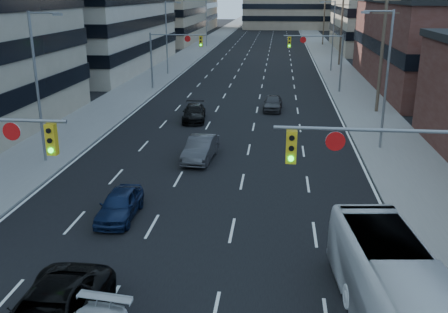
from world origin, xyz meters
The scene contains 22 objects.
road_surface centered at (0.00, 130.00, 0.01)m, with size 18.00×300.00×0.02m, color black.
sidewalk_left centered at (-11.50, 130.00, 0.07)m, with size 5.00×300.00×0.15m, color slate.
sidewalk_right centered at (11.50, 130.00, 0.07)m, with size 5.00×300.00×0.15m, color slate.
office_left_far centered at (-24.00, 100.00, 8.00)m, with size 20.00×30.00×16.00m, color gray.
office_right_far centered at (25.00, 88.00, 7.00)m, with size 22.00×28.00×14.00m, color gray.
bg_block_right centered at (32.00, 130.00, 6.00)m, with size 22.00×22.00×12.00m, color gray.
signal_near_right centered at (7.45, 8.00, 4.33)m, with size 6.59×0.33×6.00m.
signal_far_left centered at (-7.68, 45.00, 4.30)m, with size 6.09×0.33×6.00m.
signal_far_right centered at (7.68, 45.00, 4.30)m, with size 6.09×0.33×6.00m.
utility_pole_block centered at (12.20, 36.00, 5.78)m, with size 2.20×0.28×11.00m.
utility_pole_midblock centered at (12.20, 66.00, 5.78)m, with size 2.20×0.28×11.00m.
utility_pole_distant centered at (12.20, 96.00, 5.78)m, with size 2.20×0.28×11.00m.
streetlight_left_near centered at (-10.34, 20.00, 5.05)m, with size 2.03×0.22×9.00m.
streetlight_left_mid centered at (-10.34, 55.00, 5.05)m, with size 2.03×0.22×9.00m.
streetlight_left_far centered at (-10.34, 90.00, 5.05)m, with size 2.03×0.22×9.00m.
streetlight_right_near centered at (10.34, 25.00, 5.05)m, with size 2.03×0.22×9.00m.
streetlight_right_far centered at (10.34, 60.00, 5.05)m, with size 2.03×0.22×9.00m.
transit_bus centered at (7.40, 5.00, 1.38)m, with size 2.32×9.90×2.76m, color silver.
sedan_blue centered at (-3.49, 12.77, 0.66)m, with size 1.56×3.89×1.32m, color #0E1B39.
sedan_grey_center centered at (-1.08, 21.59, 0.73)m, with size 1.54×4.43×1.46m, color #363639.
sedan_black_far centered at (-3.15, 31.51, 0.64)m, with size 1.80×4.43×1.29m, color black.
sedan_grey_right centered at (3.20, 36.01, 0.67)m, with size 1.59×3.94×1.34m, color #323235.
Camera 1 is at (3.60, -7.76, 9.94)m, focal length 40.00 mm.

